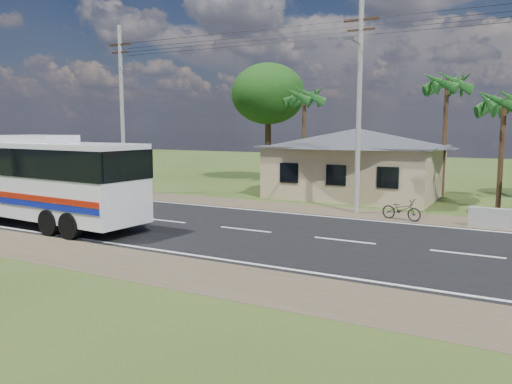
% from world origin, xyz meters
% --- Properties ---
extents(ground, '(120.00, 120.00, 0.00)m').
position_xyz_m(ground, '(0.00, 0.00, 0.00)').
color(ground, '#2B4518').
rests_on(ground, ground).
extents(road, '(120.00, 16.00, 0.03)m').
position_xyz_m(road, '(0.00, 0.00, 0.01)').
color(road, black).
rests_on(road, ground).
extents(house, '(12.40, 10.00, 5.00)m').
position_xyz_m(house, '(1.00, 13.00, 2.64)').
color(house, tan).
rests_on(house, ground).
extents(utility_poles, '(32.80, 2.22, 11.00)m').
position_xyz_m(utility_poles, '(2.67, 6.49, 5.77)').
color(utility_poles, '#9E9E99').
rests_on(utility_poles, ground).
extents(palm_near, '(2.80, 2.80, 6.70)m').
position_xyz_m(palm_near, '(9.50, 11.00, 5.71)').
color(palm_near, '#47301E').
rests_on(palm_near, ground).
extents(palm_mid, '(2.80, 2.80, 8.20)m').
position_xyz_m(palm_mid, '(6.00, 15.50, 7.16)').
color(palm_mid, '#47301E').
rests_on(palm_mid, ground).
extents(palm_far, '(2.80, 2.80, 7.70)m').
position_xyz_m(palm_far, '(-4.00, 16.00, 6.68)').
color(palm_far, '#47301E').
rests_on(palm_far, ground).
extents(tree_behind_house, '(6.00, 6.00, 9.61)m').
position_xyz_m(tree_behind_house, '(-8.00, 18.00, 7.12)').
color(tree_behind_house, '#47301E').
rests_on(tree_behind_house, ground).
extents(coach_bus, '(13.42, 3.69, 4.12)m').
position_xyz_m(coach_bus, '(-9.80, -3.33, 2.35)').
color(coach_bus, silver).
rests_on(coach_bus, ground).
extents(motorcycle, '(2.07, 1.08, 1.04)m').
position_xyz_m(motorcycle, '(5.50, 5.65, 0.52)').
color(motorcycle, black).
rests_on(motorcycle, ground).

